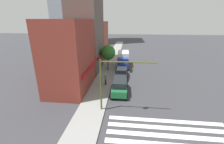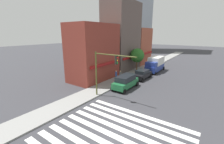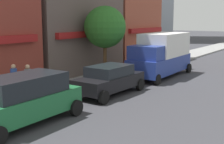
# 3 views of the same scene
# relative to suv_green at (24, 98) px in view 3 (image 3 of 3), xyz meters

# --- Properties ---
(suv_green) EXTENTS (4.73, 2.12, 1.94)m
(suv_green) POSITION_rel_suv_green_xyz_m (0.00, 0.00, 0.00)
(suv_green) COLOR #1E6638
(suv_green) RESTS_ON ground_plane
(sedan_black) EXTENTS (4.44, 2.02, 1.59)m
(sedan_black) POSITION_rel_suv_green_xyz_m (5.81, -0.00, -0.19)
(sedan_black) COLOR black
(sedan_black) RESTS_ON ground_plane
(box_truck_blue) EXTENTS (6.24, 2.42, 3.04)m
(box_truck_blue) POSITION_rel_suv_green_xyz_m (12.20, -0.00, 0.56)
(box_truck_blue) COLOR navy
(box_truck_blue) RESTS_ON ground_plane
(pedestrian_blue_shirt) EXTENTS (0.32, 0.32, 1.77)m
(pedestrian_blue_shirt) POSITION_rel_suv_green_xyz_m (1.78, 2.83, 0.04)
(pedestrian_blue_shirt) COLOR #23232D
(pedestrian_blue_shirt) RESTS_ON sidewalk_left
(pedestrian_grey_coat) EXTENTS (0.32, 0.32, 1.77)m
(pedestrian_grey_coat) POSITION_rel_suv_green_xyz_m (2.11, 2.21, 0.04)
(pedestrian_grey_coat) COLOR #23232D
(pedestrian_grey_coat) RESTS_ON sidewalk_left
(street_tree) EXTENTS (2.81, 2.81, 4.76)m
(street_tree) POSITION_rel_suv_green_xyz_m (9.33, 2.80, 2.46)
(street_tree) COLOR brown
(street_tree) RESTS_ON sidewalk_left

